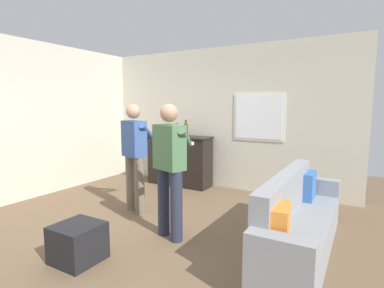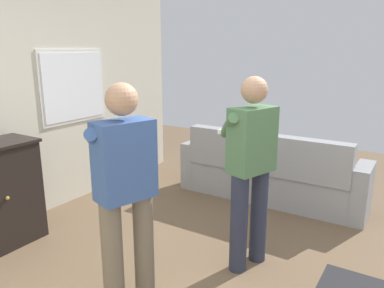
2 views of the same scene
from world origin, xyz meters
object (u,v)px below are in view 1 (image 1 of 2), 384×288
object	(u,v)px
couch	(299,224)
bottle_wine_green	(186,130)
ottoman	(78,243)
bottle_liquor_amber	(177,131)
sideboard_cabinet	(179,160)
person_standing_left	(135,153)
person_standing_right	(170,165)

from	to	relation	value
couch	bottle_wine_green	xyz separation A→B (m)	(-2.58, 1.83, 0.83)
bottle_wine_green	ottoman	size ratio (longest dim) A/B	0.72
bottle_liquor_amber	couch	bearing A→B (deg)	-33.52
sideboard_cabinet	ottoman	xyz separation A→B (m)	(0.73, -3.18, -0.32)
couch	ottoman	xyz separation A→B (m)	(-2.01, -1.36, -0.14)
sideboard_cabinet	person_standing_left	world-z (taller)	person_standing_left
couch	sideboard_cabinet	world-z (taller)	sideboard_cabinet
person_standing_right	ottoman	bearing A→B (deg)	-118.61
bottle_wine_green	person_standing_left	xyz separation A→B (m)	(0.11, -1.70, -0.23)
person_standing_right	sideboard_cabinet	bearing A→B (deg)	119.94
sideboard_cabinet	bottle_liquor_amber	distance (m)	0.62
bottle_wine_green	bottle_liquor_amber	world-z (taller)	bottle_wine_green
sideboard_cabinet	bottle_liquor_amber	xyz separation A→B (m)	(-0.08, 0.04, 0.62)
couch	ottoman	bearing A→B (deg)	-146.01
couch	ottoman	distance (m)	2.43
sideboard_cabinet	bottle_liquor_amber	bearing A→B (deg)	151.15
couch	ottoman	size ratio (longest dim) A/B	5.08
bottle_liquor_amber	person_standing_left	bearing A→B (deg)	-78.80
couch	bottle_liquor_amber	distance (m)	3.47
bottle_wine_green	bottle_liquor_amber	distance (m)	0.24
person_standing_right	person_standing_left	bearing A→B (deg)	153.15
bottle_liquor_amber	person_standing_right	bearing A→B (deg)	-59.09
bottle_wine_green	ottoman	bearing A→B (deg)	-79.78
sideboard_cabinet	ottoman	size ratio (longest dim) A/B	2.97
couch	person_standing_right	bearing A→B (deg)	-165.70
sideboard_cabinet	person_standing_left	distance (m)	1.77
couch	bottle_wine_green	size ratio (longest dim) A/B	7.06
bottle_wine_green	person_standing_right	size ratio (longest dim) A/B	0.20
sideboard_cabinet	person_standing_right	world-z (taller)	person_standing_right
bottle_wine_green	person_standing_left	bearing A→B (deg)	-86.35
sideboard_cabinet	bottle_wine_green	world-z (taller)	bottle_wine_green
bottle_liquor_amber	person_standing_right	distance (m)	2.62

